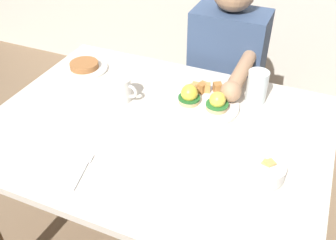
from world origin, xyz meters
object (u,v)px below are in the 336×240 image
(eggs_benedict_plate, at_px, (203,101))
(fruit_bowl, at_px, (265,171))
(fork, at_px, (83,169))
(coffee_mug, at_px, (121,89))
(diner_person, at_px, (225,74))
(dining_table, at_px, (156,148))
(side_plate, at_px, (84,67))
(water_glass_near, at_px, (257,88))

(eggs_benedict_plate, height_order, fruit_bowl, eggs_benedict_plate)
(eggs_benedict_plate, relative_size, fork, 1.74)
(coffee_mug, relative_size, diner_person, 0.10)
(coffee_mug, relative_size, fork, 0.72)
(eggs_benedict_plate, xyz_separation_m, diner_person, (-0.03, 0.42, -0.11))
(dining_table, relative_size, side_plate, 6.00)
(side_plate, bearing_deg, dining_table, -27.87)
(dining_table, xyz_separation_m, eggs_benedict_plate, (0.11, 0.18, 0.13))
(eggs_benedict_plate, distance_m, water_glass_near, 0.21)
(eggs_benedict_plate, xyz_separation_m, fork, (-0.23, -0.47, -0.02))
(dining_table, bearing_deg, fruit_bowl, -14.48)
(dining_table, relative_size, coffee_mug, 10.79)
(side_plate, relative_size, diner_person, 0.18)
(diner_person, bearing_deg, water_glass_near, -56.74)
(dining_table, distance_m, fork, 0.33)
(fork, height_order, diner_person, diner_person)
(coffee_mug, height_order, side_plate, coffee_mug)
(dining_table, height_order, fruit_bowl, fruit_bowl)
(dining_table, height_order, side_plate, side_plate)
(dining_table, height_order, diner_person, diner_person)
(fork, bearing_deg, fruit_bowl, 19.45)
(water_glass_near, bearing_deg, side_plate, -175.67)
(coffee_mug, bearing_deg, dining_table, -27.28)
(fruit_bowl, xyz_separation_m, coffee_mug, (-0.60, 0.20, 0.02))
(water_glass_near, distance_m, diner_person, 0.39)
(fruit_bowl, xyz_separation_m, fork, (-0.52, -0.18, -0.03))
(fruit_bowl, bearing_deg, water_glass_near, 106.29)
(fork, relative_size, side_plate, 0.78)
(side_plate, xyz_separation_m, diner_person, (0.54, 0.36, -0.10))
(side_plate, height_order, diner_person, diner_person)
(dining_table, distance_m, diner_person, 0.61)
(fruit_bowl, relative_size, side_plate, 0.60)
(fork, bearing_deg, water_glass_near, 55.31)
(eggs_benedict_plate, height_order, coffee_mug, coffee_mug)
(dining_table, relative_size, eggs_benedict_plate, 4.44)
(eggs_benedict_plate, bearing_deg, fruit_bowl, -44.23)
(coffee_mug, height_order, diner_person, diner_person)
(coffee_mug, bearing_deg, fruit_bowl, -18.78)
(dining_table, distance_m, coffee_mug, 0.26)
(dining_table, bearing_deg, eggs_benedict_plate, 57.27)
(eggs_benedict_plate, relative_size, fruit_bowl, 2.25)
(eggs_benedict_plate, xyz_separation_m, coffee_mug, (-0.30, -0.08, 0.03))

